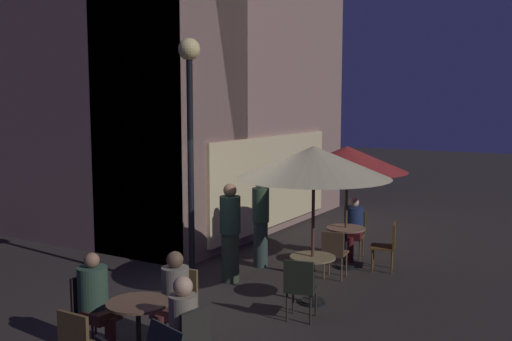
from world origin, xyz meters
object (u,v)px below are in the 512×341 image
object	(u,v)px
cafe_chair_0	(388,242)
patron_seated_1	(173,293)
patron_seated_2	(96,296)
patron_standing_4	(261,221)
patio_umbrella_0	(347,159)
cafe_chair_3	(300,285)
cafe_chair_1	(354,230)
cafe_chair_5	(89,305)
cafe_table_1	(313,270)
cafe_table_2	(138,319)
patron_seated_3	(180,324)
street_lamp_near_corner	(190,110)
patio_umbrella_1	(314,163)
cafe_chair_7	(190,341)
cafe_table_0	(346,239)
patron_seated_0	(353,224)
patron_standing_5	(230,233)
cafe_chair_2	(334,250)
cafe_chair_4	(180,299)

from	to	relation	value
cafe_chair_0	patron_seated_1	distance (m)	4.81
patron_seated_2	patron_standing_4	distance (m)	4.30
patio_umbrella_0	patron_seated_2	bearing A→B (deg)	165.70
cafe_chair_3	cafe_chair_1	bearing A→B (deg)	-2.81
cafe_chair_5	cafe_table_1	bearing A→B (deg)	63.26
cafe_table_2	patron_seated_3	bearing A→B (deg)	-99.90
street_lamp_near_corner	patron_seated_2	world-z (taller)	street_lamp_near_corner
patio_umbrella_1	cafe_chair_7	world-z (taller)	patio_umbrella_1
cafe_table_1	patron_seated_2	xyz separation A→B (m)	(-2.95, 1.58, 0.18)
cafe_table_1	cafe_chair_7	world-z (taller)	cafe_chair_7
cafe_chair_3	cafe_table_0	bearing A→B (deg)	-2.99
cafe_table_1	patron_seated_0	xyz separation A→B (m)	(2.76, 0.41, 0.16)
cafe_table_2	patron_standing_5	world-z (taller)	patron_standing_5
patio_umbrella_0	patron_standing_5	bearing A→B (deg)	142.47
cafe_chair_2	patron_standing_4	world-z (taller)	patron_standing_4
patron_standing_4	cafe_chair_5	bearing A→B (deg)	21.29
patio_umbrella_1	cafe_chair_5	xyz separation A→B (m)	(-2.94, 1.71, -1.62)
street_lamp_near_corner	patron_standing_5	xyz separation A→B (m)	(0.76, -0.25, -2.10)
street_lamp_near_corner	patron_standing_5	size ratio (longest dim) A/B	2.39
street_lamp_near_corner	cafe_chair_0	size ratio (longest dim) A/B	4.54
cafe_chair_5	cafe_chair_7	world-z (taller)	cafe_chair_5
cafe_table_0	cafe_chair_4	bearing A→B (deg)	172.64
patron_seated_0	patron_seated_1	distance (m)	5.11
cafe_table_2	cafe_table_1	bearing A→B (deg)	-15.71
cafe_chair_0	cafe_chair_4	xyz separation A→B (m)	(-4.48, 1.30, 0.04)
patio_umbrella_1	patron_standing_5	distance (m)	2.16
cafe_chair_5	patron_standing_5	xyz separation A→B (m)	(3.21, -0.02, 0.29)
patron_seated_3	cafe_chair_7	bearing A→B (deg)	180.00
patron_standing_4	cafe_chair_7	bearing A→B (deg)	42.35
patio_umbrella_0	cafe_chair_4	bearing A→B (deg)	172.64
cafe_chair_4	patron_seated_3	xyz separation A→B (m)	(-0.92, -0.72, 0.12)
cafe_table_0	patron_seated_1	bearing A→B (deg)	172.90
cafe_chair_3	patron_seated_3	bearing A→B (deg)	160.69
patron_seated_1	cafe_table_2	bearing A→B (deg)	0.00
cafe_chair_7	patron_standing_5	world-z (taller)	patron_standing_5
cafe_chair_3	patron_standing_5	distance (m)	2.14
street_lamp_near_corner	cafe_chair_7	bearing A→B (deg)	-143.58
cafe_chair_3	cafe_chair_7	bearing A→B (deg)	164.31
cafe_chair_3	cafe_chair_4	xyz separation A→B (m)	(-1.43, 1.01, 0.04)
cafe_table_2	cafe_chair_5	distance (m)	0.87
cafe_chair_2	patron_standing_5	xyz separation A→B (m)	(-1.03, 1.49, 0.34)
patio_umbrella_0	patron_seated_0	world-z (taller)	patio_umbrella_0
patron_standing_5	patio_umbrella_0	bearing A→B (deg)	-3.02
street_lamp_near_corner	cafe_chair_4	world-z (taller)	street_lamp_near_corner
patio_umbrella_0	patio_umbrella_1	bearing A→B (deg)	-171.93
cafe_chair_0	cafe_chair_4	distance (m)	4.67
cafe_chair_1	patron_seated_2	distance (m)	5.95
cafe_chair_0	patron_seated_1	size ratio (longest dim) A/B	0.73
patio_umbrella_0	patio_umbrella_1	distance (m)	2.11
cafe_table_2	cafe_chair_0	xyz separation A→B (m)	(5.28, -1.29, -0.04)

